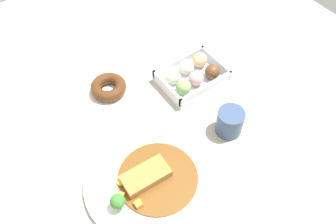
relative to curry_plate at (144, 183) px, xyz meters
The scene contains 5 objects.
ground_plane 0.20m from the curry_plate, 45.74° to the left, with size 1.60×1.60×0.00m, color #B2A893.
curry_plate is the anchor object (origin of this frame).
donut_box 0.37m from the curry_plate, 33.86° to the left, with size 0.19×0.14×0.06m.
chocolate_ring_donut 0.33m from the curry_plate, 75.65° to the left, with size 0.13×0.13×0.04m.
coffee_mug 0.28m from the curry_plate, ahead, with size 0.07×0.07×0.08m, color #33476B.
Camera 1 is at (-0.31, -0.49, 0.80)m, focal length 37.49 mm.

